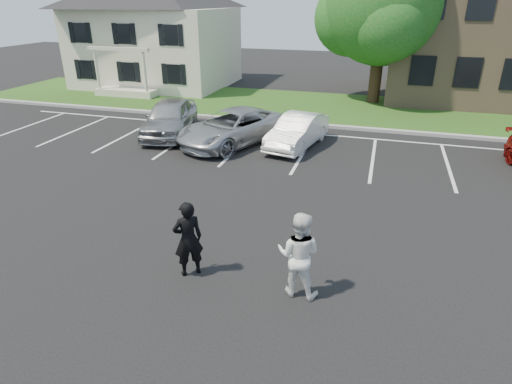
# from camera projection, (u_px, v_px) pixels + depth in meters

# --- Properties ---
(ground_plane) EXTENTS (90.00, 90.00, 0.00)m
(ground_plane) POSITION_uv_depth(u_px,v_px,m) (245.00, 253.00, 10.82)
(ground_plane) COLOR black
(ground_plane) RESTS_ON ground
(curb) EXTENTS (40.00, 0.30, 0.15)m
(curb) POSITION_uv_depth(u_px,v_px,m) (319.00, 125.00, 21.25)
(curb) COLOR gray
(curb) RESTS_ON ground
(grass_strip) EXTENTS (44.00, 8.00, 0.08)m
(grass_strip) POSITION_uv_depth(u_px,v_px,m) (329.00, 108.00, 24.75)
(grass_strip) COLOR #274E1E
(grass_strip) RESTS_ON ground
(stall_lines) EXTENTS (34.00, 5.36, 0.01)m
(stall_lines) POSITION_uv_depth(u_px,v_px,m) (340.00, 148.00, 18.26)
(stall_lines) COLOR silver
(stall_lines) RESTS_ON ground
(house) EXTENTS (10.30, 9.22, 7.60)m
(house) POSITION_uv_depth(u_px,v_px,m) (155.00, 29.00, 30.00)
(house) COLOR beige
(house) RESTS_ON ground
(tree) EXTENTS (7.80, 7.20, 8.80)m
(tree) POSITION_uv_depth(u_px,v_px,m) (385.00, 8.00, 23.93)
(tree) COLOR black
(tree) RESTS_ON ground
(man_black_suit) EXTENTS (0.80, 0.77, 1.85)m
(man_black_suit) POSITION_uv_depth(u_px,v_px,m) (188.00, 239.00, 9.63)
(man_black_suit) COLOR black
(man_black_suit) RESTS_ON ground
(man_white_shirt) EXTENTS (0.98, 0.79, 1.94)m
(man_white_shirt) POSITION_uv_depth(u_px,v_px,m) (299.00, 254.00, 8.97)
(man_white_shirt) COLOR white
(man_white_shirt) RESTS_ON ground
(car_silver_west) EXTENTS (2.90, 5.08, 1.63)m
(car_silver_west) POSITION_uv_depth(u_px,v_px,m) (170.00, 117.00, 19.77)
(car_silver_west) COLOR #A1A1A5
(car_silver_west) RESTS_ON ground
(car_silver_minivan) EXTENTS (4.47, 5.85, 1.48)m
(car_silver_minivan) POSITION_uv_depth(u_px,v_px,m) (233.00, 127.00, 18.55)
(car_silver_minivan) COLOR #A7A9AE
(car_silver_minivan) RESTS_ON ground
(car_white_sedan) EXTENTS (2.20, 4.31, 1.35)m
(car_white_sedan) POSITION_uv_depth(u_px,v_px,m) (297.00, 131.00, 18.24)
(car_white_sedan) COLOR white
(car_white_sedan) RESTS_ON ground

